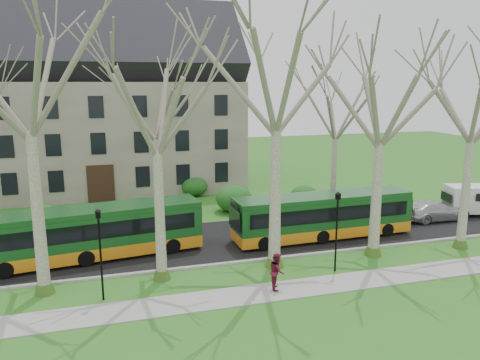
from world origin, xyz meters
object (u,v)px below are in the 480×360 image
object	(u,v)px
bus_lead	(94,232)
sedan	(435,211)
bus_follow	(323,215)
pedestrian_b	(277,271)

from	to	relation	value
bus_lead	sedan	size ratio (longest dim) A/B	2.50
bus_follow	pedestrian_b	world-z (taller)	bus_follow
bus_follow	sedan	xyz separation A→B (m)	(9.67, 1.23, -0.77)
bus_lead	pedestrian_b	size ratio (longest dim) A/B	6.74
pedestrian_b	sedan	bearing A→B (deg)	-47.64
bus_lead	pedestrian_b	bearing A→B (deg)	-46.06
bus_lead	pedestrian_b	world-z (taller)	bus_lead
bus_lead	bus_follow	size ratio (longest dim) A/B	1.03
bus_lead	sedan	xyz separation A→B (m)	(23.87, 0.84, -0.82)
bus_lead	bus_follow	world-z (taller)	bus_lead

